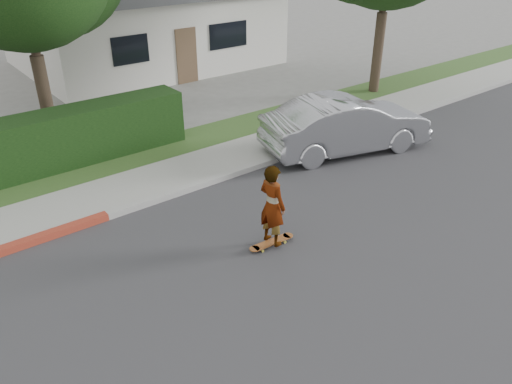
% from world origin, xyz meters
% --- Properties ---
extents(ground, '(120.00, 120.00, 0.00)m').
position_xyz_m(ground, '(0.00, 0.00, 0.00)').
color(ground, slate).
rests_on(ground, ground).
extents(road, '(60.00, 8.00, 0.01)m').
position_xyz_m(road, '(0.00, 0.00, 0.01)').
color(road, '#2D2D30').
rests_on(road, ground).
extents(curb_far, '(60.00, 0.20, 0.15)m').
position_xyz_m(curb_far, '(0.00, 4.10, 0.07)').
color(curb_far, '#9E9E99').
rests_on(curb_far, ground).
extents(sidewalk_far, '(60.00, 1.60, 0.12)m').
position_xyz_m(sidewalk_far, '(0.00, 5.00, 0.06)').
color(sidewalk_far, gray).
rests_on(sidewalk_far, ground).
extents(planting_strip, '(60.00, 1.60, 0.10)m').
position_xyz_m(planting_strip, '(0.00, 6.60, 0.05)').
color(planting_strip, '#2D4C1E').
rests_on(planting_strip, ground).
extents(house, '(10.60, 8.60, 4.30)m').
position_xyz_m(house, '(8.00, 16.00, 2.10)').
color(house, beige).
rests_on(house, ground).
extents(skateboard, '(1.02, 0.26, 0.09)m').
position_xyz_m(skateboard, '(3.13, 1.13, 0.09)').
color(skateboard, gold).
rests_on(skateboard, ground).
extents(skateboarder, '(0.46, 0.64, 1.65)m').
position_xyz_m(skateboarder, '(3.13, 1.13, 0.93)').
color(skateboarder, white).
rests_on(skateboarder, skateboard).
extents(car_silver, '(4.91, 2.82, 1.53)m').
position_xyz_m(car_silver, '(7.73, 3.50, 0.76)').
color(car_silver, '#ADAFB4').
rests_on(car_silver, ground).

